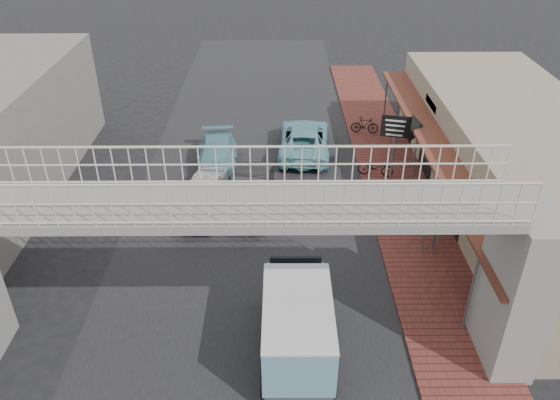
{
  "coord_description": "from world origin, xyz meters",
  "views": [
    {
      "loc": [
        1.1,
        -15.38,
        12.34
      ],
      "look_at": [
        1.23,
        1.79,
        1.8
      ],
      "focal_mm": 35.0,
      "sensor_mm": 36.0,
      "label": 1
    }
  ],
  "objects_px": {
    "arrow_sign": "(416,129)",
    "angkot_far": "(217,157)",
    "white_hatchback": "(202,196)",
    "angkot_van": "(297,319)",
    "angkot_curb": "(304,139)",
    "motorcycle_far": "(365,125)",
    "motorcycle_near": "(376,167)",
    "dark_sedan": "(250,193)",
    "street_clock": "(437,199)"
  },
  "relations": [
    {
      "from": "angkot_van",
      "to": "angkot_curb",
      "type": "bearing_deg",
      "value": 86.88
    },
    {
      "from": "white_hatchback",
      "to": "motorcycle_near",
      "type": "xyz_separation_m",
      "value": [
        7.63,
        2.85,
        -0.19
      ]
    },
    {
      "from": "angkot_far",
      "to": "angkot_curb",
      "type": "bearing_deg",
      "value": 19.41
    },
    {
      "from": "angkot_far",
      "to": "arrow_sign",
      "type": "relative_size",
      "value": 1.38
    },
    {
      "from": "motorcycle_far",
      "to": "street_clock",
      "type": "height_order",
      "value": "street_clock"
    },
    {
      "from": "angkot_van",
      "to": "motorcycle_near",
      "type": "bearing_deg",
      "value": 69.94
    },
    {
      "from": "angkot_far",
      "to": "motorcycle_near",
      "type": "height_order",
      "value": "angkot_far"
    },
    {
      "from": "arrow_sign",
      "to": "angkot_far",
      "type": "bearing_deg",
      "value": -176.96
    },
    {
      "from": "street_clock",
      "to": "angkot_far",
      "type": "bearing_deg",
      "value": 150.01
    },
    {
      "from": "angkot_far",
      "to": "motorcycle_far",
      "type": "height_order",
      "value": "angkot_far"
    },
    {
      "from": "white_hatchback",
      "to": "angkot_van",
      "type": "bearing_deg",
      "value": -58.22
    },
    {
      "from": "street_clock",
      "to": "angkot_van",
      "type": "bearing_deg",
      "value": -127.72
    },
    {
      "from": "dark_sedan",
      "to": "angkot_far",
      "type": "bearing_deg",
      "value": 121.91
    },
    {
      "from": "motorcycle_near",
      "to": "arrow_sign",
      "type": "bearing_deg",
      "value": -108.39
    },
    {
      "from": "arrow_sign",
      "to": "angkot_curb",
      "type": "bearing_deg",
      "value": 156.5
    },
    {
      "from": "dark_sedan",
      "to": "angkot_curb",
      "type": "bearing_deg",
      "value": 70.21
    },
    {
      "from": "white_hatchback",
      "to": "angkot_curb",
      "type": "relative_size",
      "value": 0.81
    },
    {
      "from": "angkot_curb",
      "to": "motorcycle_far",
      "type": "bearing_deg",
      "value": -143.96
    },
    {
      "from": "dark_sedan",
      "to": "angkot_curb",
      "type": "relative_size",
      "value": 0.86
    },
    {
      "from": "motorcycle_near",
      "to": "motorcycle_far",
      "type": "xyz_separation_m",
      "value": [
        0.15,
        4.73,
        0.01
      ]
    },
    {
      "from": "motorcycle_near",
      "to": "angkot_van",
      "type": "bearing_deg",
      "value": 172.94
    },
    {
      "from": "motorcycle_far",
      "to": "arrow_sign",
      "type": "distance_m",
      "value": 6.13
    },
    {
      "from": "angkot_van",
      "to": "motorcycle_far",
      "type": "xyz_separation_m",
      "value": [
        4.14,
        15.43,
        -0.82
      ]
    },
    {
      "from": "white_hatchback",
      "to": "motorcycle_far",
      "type": "bearing_deg",
      "value": 51.2
    },
    {
      "from": "white_hatchback",
      "to": "angkot_curb",
      "type": "bearing_deg",
      "value": 57.78
    },
    {
      "from": "motorcycle_far",
      "to": "street_clock",
      "type": "distance_m",
      "value": 10.7
    },
    {
      "from": "angkot_far",
      "to": "motorcycle_far",
      "type": "bearing_deg",
      "value": 23.6
    },
    {
      "from": "angkot_van",
      "to": "motorcycle_near",
      "type": "distance_m",
      "value": 11.45
    },
    {
      "from": "motorcycle_far",
      "to": "dark_sedan",
      "type": "bearing_deg",
      "value": 150.68
    },
    {
      "from": "white_hatchback",
      "to": "angkot_far",
      "type": "height_order",
      "value": "white_hatchback"
    },
    {
      "from": "motorcycle_far",
      "to": "angkot_van",
      "type": "bearing_deg",
      "value": 174.17
    },
    {
      "from": "angkot_far",
      "to": "angkot_van",
      "type": "height_order",
      "value": "angkot_van"
    },
    {
      "from": "white_hatchback",
      "to": "motorcycle_near",
      "type": "height_order",
      "value": "white_hatchback"
    },
    {
      "from": "angkot_curb",
      "to": "angkot_van",
      "type": "bearing_deg",
      "value": 90.11
    },
    {
      "from": "white_hatchback",
      "to": "dark_sedan",
      "type": "bearing_deg",
      "value": 14.52
    },
    {
      "from": "angkot_curb",
      "to": "motorcycle_near",
      "type": "xyz_separation_m",
      "value": [
        3.17,
        -2.61,
        -0.19
      ]
    },
    {
      "from": "angkot_curb",
      "to": "angkot_far",
      "type": "xyz_separation_m",
      "value": [
        -4.16,
        -1.8,
        -0.06
      ]
    },
    {
      "from": "dark_sedan",
      "to": "motorcycle_far",
      "type": "xyz_separation_m",
      "value": [
        5.82,
        7.32,
        -0.19
      ]
    },
    {
      "from": "street_clock",
      "to": "dark_sedan",
      "type": "bearing_deg",
      "value": 162.79
    },
    {
      "from": "angkot_far",
      "to": "motorcycle_far",
      "type": "relative_size",
      "value": 3.12
    },
    {
      "from": "angkot_curb",
      "to": "arrow_sign",
      "type": "relative_size",
      "value": 1.56
    },
    {
      "from": "street_clock",
      "to": "arrow_sign",
      "type": "xyz_separation_m",
      "value": [
        0.29,
        4.94,
        0.45
      ]
    },
    {
      "from": "dark_sedan",
      "to": "street_clock",
      "type": "bearing_deg",
      "value": -19.49
    },
    {
      "from": "angkot_van",
      "to": "angkot_far",
      "type": "bearing_deg",
      "value": 106.6
    },
    {
      "from": "angkot_curb",
      "to": "street_clock",
      "type": "xyz_separation_m",
      "value": [
        4.25,
        -8.4,
        1.62
      ]
    },
    {
      "from": "dark_sedan",
      "to": "arrow_sign",
      "type": "height_order",
      "value": "arrow_sign"
    },
    {
      "from": "angkot_far",
      "to": "arrow_sign",
      "type": "distance_m",
      "value": 9.11
    },
    {
      "from": "angkot_curb",
      "to": "arrow_sign",
      "type": "xyz_separation_m",
      "value": [
        4.54,
        -3.46,
        2.07
      ]
    },
    {
      "from": "motorcycle_near",
      "to": "arrow_sign",
      "type": "height_order",
      "value": "arrow_sign"
    },
    {
      "from": "angkot_van",
      "to": "street_clock",
      "type": "height_order",
      "value": "street_clock"
    }
  ]
}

